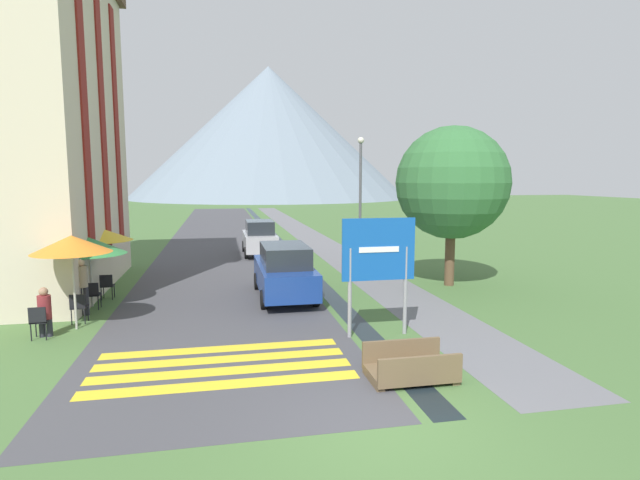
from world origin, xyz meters
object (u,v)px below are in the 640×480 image
road_sign (378,259)px  parked_car_near (284,271)px  cafe_umbrella_front_orange (72,244)px  person_standing_terrace (82,283)px  hotel_building (12,104)px  cafe_chair_far_right (107,284)px  person_seated_far (45,310)px  cafe_chair_far_left (87,285)px  cafe_umbrella_rear_yellow (99,234)px  person_seated_near (79,284)px  footbridge (410,368)px  cafe_chair_near_right (78,306)px  cafe_chair_middle (93,293)px  tree_by_path (452,183)px  streetlamp (360,192)px  cafe_chair_nearest (39,320)px  cafe_umbrella_middle_green (89,246)px  parked_car_far (260,238)px

road_sign → parked_car_near: bearing=111.8°
cafe_umbrella_front_orange → person_standing_terrace: cafe_umbrella_front_orange is taller
hotel_building → road_sign: hotel_building is taller
parked_car_near → cafe_chair_far_right: size_ratio=5.32×
cafe_chair_far_right → person_seated_far: size_ratio=0.66×
hotel_building → cafe_chair_far_left: bearing=-37.6°
cafe_umbrella_rear_yellow → person_seated_near: (-0.22, -2.10, -1.35)m
footbridge → cafe_chair_far_right: cafe_chair_far_right is taller
cafe_chair_far_right → cafe_chair_near_right: 2.81m
hotel_building → person_standing_terrace: bearing=-53.1°
cafe_chair_middle → cafe_chair_near_right: (-0.01, -1.52, 0.00)m
road_sign → tree_by_path: bearing=49.4°
parked_car_near → cafe_chair_far_left: size_ratio=5.32×
cafe_chair_far_right → tree_by_path: tree_by_path is taller
cafe_chair_middle → cafe_umbrella_rear_yellow: (-0.35, 2.80, 1.52)m
footbridge → streetlamp: 12.89m
cafe_chair_far_left → cafe_umbrella_rear_yellow: bearing=97.6°
cafe_chair_near_right → person_seated_far: 1.19m
cafe_chair_nearest → cafe_umbrella_front_orange: (0.65, 0.77, 1.78)m
cafe_umbrella_front_orange → cafe_chair_middle: bearing=91.4°
tree_by_path → person_standing_terrace: bearing=-171.9°
cafe_chair_middle → person_seated_near: size_ratio=0.70×
streetlamp → tree_by_path: size_ratio=0.98×
hotel_building → person_seated_far: (2.50, -5.83, -5.85)m
cafe_chair_nearest → cafe_umbrella_middle_green: cafe_umbrella_middle_green is taller
cafe_chair_nearest → hotel_building: bearing=119.7°
cafe_umbrella_front_orange → tree_by_path: (12.26, 3.17, 1.55)m
parked_car_far → person_seated_near: size_ratio=3.22×
road_sign → streetlamp: bearing=76.8°
person_seated_far → cafe_umbrella_middle_green: bearing=82.2°
parked_car_far → cafe_chair_far_right: 10.51m
road_sign → footbridge: bearing=-94.4°
road_sign → cafe_umbrella_front_orange: road_sign is taller
parked_car_far → cafe_chair_middle: 11.68m
streetlamp → tree_by_path: 4.79m
hotel_building → footbridge: hotel_building is taller
cafe_chair_middle → cafe_umbrella_rear_yellow: bearing=79.1°
parked_car_near → streetlamp: bearing=50.7°
road_sign → cafe_chair_middle: road_sign is taller
person_seated_near → parked_car_near: bearing=-2.8°
cafe_chair_far_right → tree_by_path: 12.61m
cafe_chair_near_right → cafe_chair_far_left: same height
parked_car_near → hotel_building: bearing=162.4°
hotel_building → person_seated_near: size_ratio=10.01×
cafe_umbrella_rear_yellow → person_standing_terrace: cafe_umbrella_rear_yellow is taller
parked_car_far → person_seated_near: bearing=-124.6°
parked_car_far → tree_by_path: size_ratio=0.66×
person_seated_near → hotel_building: bearing=134.1°
parked_car_far → streetlamp: bearing=-49.3°
footbridge → cafe_umbrella_front_orange: bearing=146.8°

